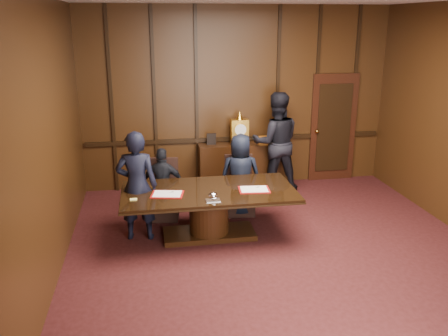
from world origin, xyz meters
name	(u,v)px	position (x,y,z in m)	size (l,w,h in m)	color
room	(293,140)	(0.07, 0.14, 1.72)	(7.00, 7.04, 3.50)	black
sideboard	(239,164)	(0.00, 3.26, 0.49)	(1.60, 0.45, 1.54)	black
conference_table	(209,205)	(-0.90, 1.10, 0.51)	(2.62, 1.32, 0.76)	black
folder_left	(167,194)	(-1.53, 1.00, 0.77)	(0.52, 0.41, 0.02)	maroon
folder_right	(254,189)	(-0.23, 0.99, 0.77)	(0.49, 0.37, 0.02)	maroon
inkstand	(213,197)	(-0.90, 0.65, 0.81)	(0.20, 0.14, 0.12)	white
notepad	(133,199)	(-2.01, 0.87, 0.77)	(0.10, 0.07, 0.01)	#EDE474
chair_left	(164,201)	(-1.55, 1.98, 0.29)	(0.54, 0.54, 0.99)	black
chair_right	(239,196)	(-0.25, 1.98, 0.29)	(0.51, 0.51, 0.99)	black
signatory_left	(163,184)	(-1.55, 1.90, 0.61)	(0.72, 0.30, 1.23)	black
signatory_right	(240,175)	(-0.25, 1.90, 0.71)	(0.69, 0.45, 1.41)	black
witness_left	(137,186)	(-1.96, 1.23, 0.84)	(0.61, 0.40, 1.68)	black
witness_right	(276,142)	(0.65, 2.97, 0.97)	(0.94, 0.73, 1.94)	black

